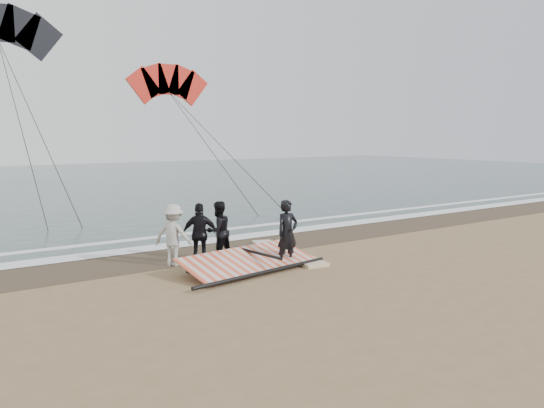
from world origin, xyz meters
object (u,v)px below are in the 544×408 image
Objects in this scene: man_main at (287,233)px; board_cream at (271,248)px; board_white at (298,257)px; sail_rig at (244,263)px.

man_main is 2.38m from board_cream.
sail_rig is (-2.04, -0.21, 0.14)m from board_white.
board_cream is 2.69m from sail_rig.
board_white reaches higher than board_cream.
board_white is at bearing 5.95° from sail_rig.
board_white is 2.05m from sail_rig.
man_main is 0.80× the size of board_cream.
sail_rig is (-1.25, 0.34, -0.76)m from man_main.
board_white is (0.79, 0.55, -0.91)m from man_main.
man_main is 0.42× the size of sail_rig.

